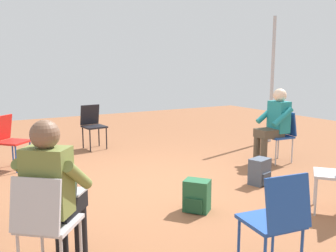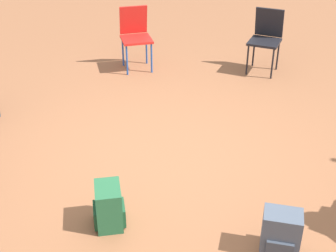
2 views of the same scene
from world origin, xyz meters
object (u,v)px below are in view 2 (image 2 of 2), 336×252
object	(u,v)px
chair_east	(266,36)
backpack_by_empty_chair	(281,235)
chair_northeast	(135,33)
backpack_near_laptop_user	(109,208)

from	to	relation	value
chair_east	backpack_by_empty_chair	xyz separation A→B (m)	(-3.29, -1.26, -0.34)
chair_northeast	backpack_near_laptop_user	distance (m)	3.31
chair_east	chair_northeast	size ratio (longest dim) A/B	1.00
chair_east	backpack_by_empty_chair	world-z (taller)	chair_east
backpack_near_laptop_user	backpack_by_empty_chair	size ratio (longest dim) A/B	1.00
backpack_near_laptop_user	backpack_by_empty_chair	distance (m)	1.34
chair_east	chair_northeast	bearing A→B (deg)	19.75
chair_northeast	chair_east	bearing A→B (deg)	162.41
chair_northeast	backpack_by_empty_chair	bearing A→B (deg)	95.56
backpack_near_laptop_user	chair_east	bearing A→B (deg)	-0.39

